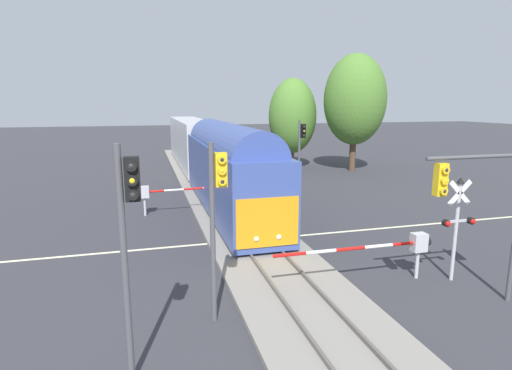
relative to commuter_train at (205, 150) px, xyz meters
name	(u,v)px	position (x,y,z in m)	size (l,w,h in m)	color
ground_plane	(251,240)	(0.00, -15.19, -2.79)	(220.00, 220.00, 0.00)	#333338
road_centre_stripe	(251,240)	(0.00, -15.19, -2.78)	(44.00, 0.20, 0.01)	beige
railway_track	(251,238)	(0.00, -15.19, -2.69)	(4.40, 80.00, 0.32)	gray
commuter_train	(205,150)	(0.00, 0.00, 0.00)	(3.04, 38.80, 5.16)	#384C93
crossing_gate_near	(401,245)	(4.26, -21.22, -1.40)	(6.37, 0.40, 1.80)	#B7B7BC
crossing_signal_mast	(458,219)	(6.22, -21.75, -0.35)	(1.36, 0.44, 3.99)	#B2B2B7
crossing_gate_far	(158,192)	(-4.25, -9.17, -1.39)	(6.42, 0.40, 1.80)	#B7B7BC
traffic_signal_far_side	(301,145)	(6.17, -5.92, 0.87)	(0.53, 0.38, 5.46)	#4C4C51
traffic_signal_near_left	(128,228)	(-5.32, -24.61, 1.09)	(0.53, 0.38, 5.80)	#4C4C51
traffic_signal_median	(217,205)	(-2.91, -22.31, 0.93)	(0.53, 0.38, 5.55)	#4C4C51
traffic_signal_near_right	(496,189)	(5.83, -23.67, 1.17)	(4.15, 0.38, 5.28)	#4C4C51
maple_right_background	(355,100)	(15.06, 2.73, 4.16)	(6.00, 6.00, 11.33)	#4C3828
oak_far_right	(292,116)	(9.84, 5.94, 2.54)	(4.85, 4.85, 9.12)	brown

